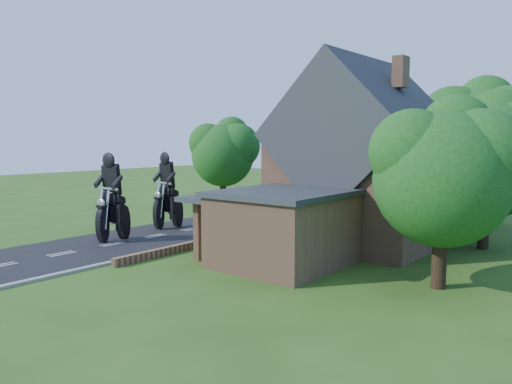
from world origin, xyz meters
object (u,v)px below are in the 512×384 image
Objects in this scene: motorcycle_lead at (113,228)px; motorcycle_follow at (168,217)px; garden_wall at (263,229)px; annex at (281,226)px; house at (363,165)px.

motorcycle_lead is 4.78m from motorcycle_follow.
garden_wall is 6.32m from motorcycle_follow.
annex is 11.72m from motorcycle_follow.
house is 7.30m from annex.
motorcycle_follow is (-5.69, -2.71, 0.54)m from garden_wall.
motorcycle_lead is 1.01× the size of motorcycle_follow.
motorcycle_lead is at bearing -171.22° from annex.
house reaches higher than annex.
house is 14.44m from motorcycle_lead.
motorcycle_lead is (-11.16, -8.43, -3.59)m from house.
house is at bearing -143.35° from motorcycle_lead.
house is (6.19, 1.00, 4.14)m from garden_wall.
garden_wall is at bearing -144.20° from motorcycle_follow.
motorcycle_lead reaches higher than garden_wall.
garden_wall is 13.65× the size of motorcycle_lead.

